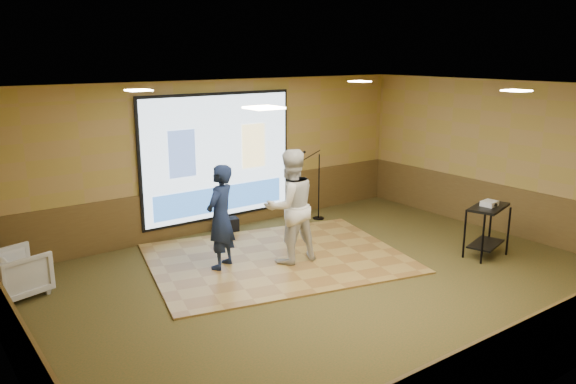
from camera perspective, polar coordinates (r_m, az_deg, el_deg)
ground at (r=8.90m, az=4.26°, el=-9.26°), size 9.00×9.00×0.00m
room_shell at (r=8.30m, az=4.52°, el=4.15°), size 9.04×7.04×3.02m
wainscot_back at (r=11.46m, az=-7.00°, el=-1.45°), size 9.00×0.04×0.95m
wainscot_front at (r=6.71m, az=24.54°, el=-14.25°), size 9.00×0.04×0.95m
wainscot_left at (r=6.96m, az=-26.02°, el=-13.37°), size 0.04×7.00×0.95m
wainscot_right at (r=11.99m, az=20.88°, el=-1.59°), size 0.04×7.00×0.95m
projector_screen at (r=11.20m, az=-7.04°, el=3.44°), size 3.32×0.06×2.52m
downlight_nw at (r=8.61m, az=-14.94°, el=9.96°), size 0.32×0.32×0.02m
downlight_ne at (r=11.00m, az=7.30°, el=11.09°), size 0.32×0.32×0.02m
downlight_sw at (r=5.67m, az=-2.49°, el=8.55°), size 0.32×0.32×0.02m
downlight_se at (r=8.89m, az=22.20°, el=9.52°), size 0.32×0.32×0.02m
dance_floor at (r=9.88m, az=-1.13°, el=-6.71°), size 4.93×4.17×0.03m
player_left at (r=9.23m, az=-6.86°, el=-2.52°), size 0.76×0.68×1.74m
player_right at (r=9.40m, az=0.22°, el=-1.47°), size 1.01×0.82×1.94m
av_table at (r=10.40m, az=19.62°, el=-2.85°), size 0.88×0.46×0.92m
projector at (r=10.32m, az=19.79°, el=-1.10°), size 0.29×0.25×0.09m
mic_stand at (r=12.05m, az=2.93°, el=-0.51°), size 0.60×0.25×1.54m
banquet_chair at (r=9.25m, az=-25.76°, el=-7.43°), size 0.93×0.92×0.70m
duffel_bag at (r=11.38m, az=-6.21°, el=-3.32°), size 0.49×0.39×0.27m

